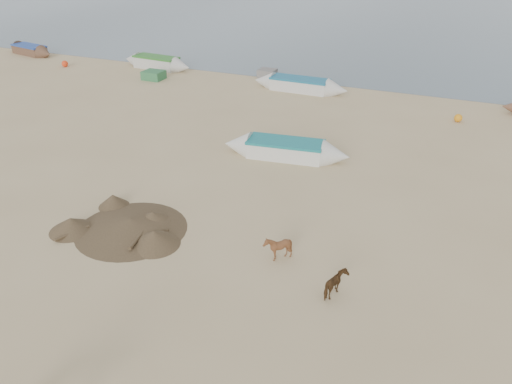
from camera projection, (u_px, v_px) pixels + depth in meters
ground at (206, 276)px, 15.53m from camera, size 140.00×140.00×0.00m
calf_front at (278, 248)px, 16.11m from camera, size 0.87×0.78×0.90m
calf_right at (337, 285)px, 14.52m from camera, size 0.80×0.89×0.79m
near_canoe at (285, 149)px, 23.31m from camera, size 6.11×2.11×0.83m
debris_pile at (131, 224)px, 17.79m from camera, size 4.59×4.59×0.45m
waterline_canoes at (374, 89)px, 31.85m from camera, size 61.35×3.31×0.92m
beach_clutter at (422, 101)px, 30.06m from camera, size 45.83×5.21×0.64m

